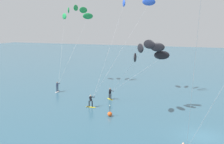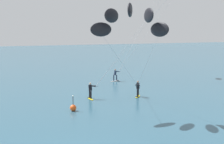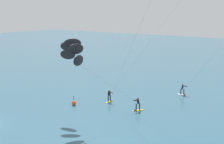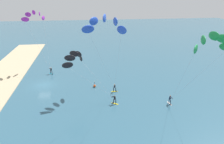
% 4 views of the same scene
% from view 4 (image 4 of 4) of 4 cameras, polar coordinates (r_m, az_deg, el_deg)
% --- Properties ---
extents(ground_plane, '(240.00, 240.00, 0.00)m').
position_cam_4_polar(ground_plane, '(48.07, -18.11, -3.34)').
color(ground_plane, '#2D566B').
extents(kitesurfer_nearshore, '(7.96, 7.03, 14.87)m').
position_cam_4_polar(kitesurfer_nearshore, '(56.30, -20.24, 13.66)').
color(kitesurfer_nearshore, '#23ADD1').
rests_on(kitesurfer_nearshore, ground).
extents(kitesurfer_mid_water, '(11.78, 6.87, 16.15)m').
position_cam_4_polar(kitesurfer_mid_water, '(28.82, -1.88, 11.95)').
color(kitesurfer_mid_water, yellow).
rests_on(kitesurfer_mid_water, ground).
extents(kitesurfer_far_out, '(10.22, 6.21, 14.34)m').
position_cam_4_polar(kitesurfer_far_out, '(29.07, 25.24, 6.59)').
color(kitesurfer_far_out, white).
rests_on(kitesurfer_far_out, ground).
extents(kitesurfer_downwind, '(7.62, 9.65, 9.01)m').
position_cam_4_polar(kitesurfer_downwind, '(38.61, -9.80, 3.41)').
color(kitesurfer_downwind, yellow).
rests_on(kitesurfer_downwind, ground).
extents(marker_buoy, '(0.56, 0.56, 1.38)m').
position_cam_4_polar(marker_buoy, '(44.69, -4.75, -3.75)').
color(marker_buoy, '#EA5119').
rests_on(marker_buoy, ground).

